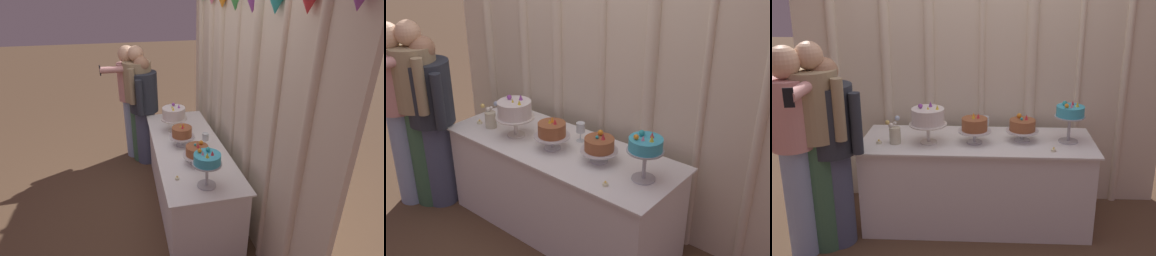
# 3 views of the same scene
# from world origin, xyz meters

# --- Properties ---
(ground_plane) EXTENTS (24.00, 24.00, 0.00)m
(ground_plane) POSITION_xyz_m (0.00, 0.00, 0.00)
(ground_plane) COLOR brown
(draped_curtain) EXTENTS (3.29, 0.18, 2.65)m
(draped_curtain) POSITION_xyz_m (-0.04, 0.59, 1.41)
(draped_curtain) COLOR beige
(draped_curtain) RESTS_ON ground_plane
(cake_table) EXTENTS (1.89, 0.71, 0.75)m
(cake_table) POSITION_xyz_m (0.00, 0.10, 0.38)
(cake_table) COLOR white
(cake_table) RESTS_ON ground_plane
(cake_display_leftmost) EXTENTS (0.30, 0.30, 0.33)m
(cake_display_leftmost) POSITION_xyz_m (-0.39, 0.02, 0.96)
(cake_display_leftmost) COLOR silver
(cake_display_leftmost) RESTS_ON cake_table
(cake_display_midleft) EXTENTS (0.27, 0.27, 0.25)m
(cake_display_midleft) POSITION_xyz_m (-0.02, 0.04, 0.89)
(cake_display_midleft) COLOR silver
(cake_display_midleft) RESTS_ON cake_table
(cake_display_midright) EXTENTS (0.27, 0.27, 0.22)m
(cake_display_midright) POSITION_xyz_m (0.36, 0.10, 0.87)
(cake_display_midright) COLOR silver
(cake_display_midright) RESTS_ON cake_table
(cake_display_rightmost) EXTENTS (0.24, 0.24, 0.34)m
(cake_display_rightmost) POSITION_xyz_m (0.73, 0.10, 0.99)
(cake_display_rightmost) COLOR #B2B2B7
(cake_display_rightmost) RESTS_ON cake_table
(wine_glass) EXTENTS (0.07, 0.07, 0.15)m
(wine_glass) POSITION_xyz_m (0.06, 0.27, 0.86)
(wine_glass) COLOR silver
(wine_glass) RESTS_ON cake_table
(flower_vase) EXTENTS (0.11, 0.13, 0.21)m
(flower_vase) POSITION_xyz_m (-0.66, -0.01, 0.83)
(flower_vase) COLOR beige
(flower_vase) RESTS_ON cake_table
(tealight_far_left) EXTENTS (0.04, 0.04, 0.04)m
(tealight_far_left) POSITION_xyz_m (-0.79, -0.02, 0.76)
(tealight_far_left) COLOR beige
(tealight_far_left) RESTS_ON cake_table
(tealight_near_left) EXTENTS (0.04, 0.04, 0.04)m
(tealight_near_left) POSITION_xyz_m (0.59, -0.13, 0.76)
(tealight_near_left) COLOR beige
(tealight_near_left) RESTS_ON cake_table
(guest_man_pink_jacket) EXTENTS (0.53, 0.46, 1.48)m
(guest_man_pink_jacket) POSITION_xyz_m (-1.09, -0.27, 0.79)
(guest_man_pink_jacket) COLOR #4C5675
(guest_man_pink_jacket) RESTS_ON ground_plane
(guest_man_dark_suit) EXTENTS (0.50, 0.48, 1.60)m
(guest_man_dark_suit) POSITION_xyz_m (-1.17, -0.32, 0.87)
(guest_man_dark_suit) COLOR #3D6B4C
(guest_man_dark_suit) RESTS_ON ground_plane
(guest_girl_blue_dress) EXTENTS (0.41, 0.56, 1.59)m
(guest_girl_blue_dress) POSITION_xyz_m (-1.30, -0.44, 0.90)
(guest_girl_blue_dress) COLOR #93ADD6
(guest_girl_blue_dress) RESTS_ON ground_plane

